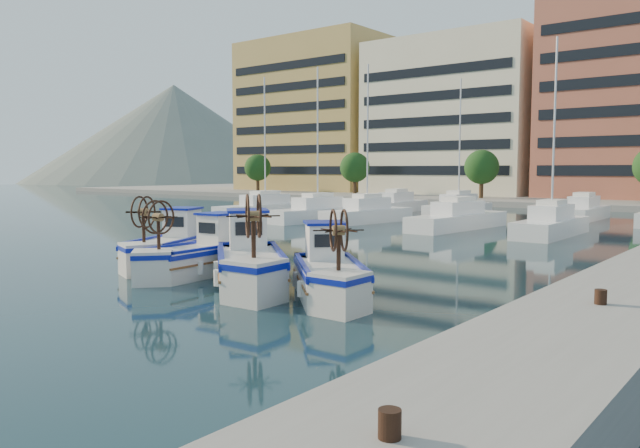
% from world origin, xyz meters
% --- Properties ---
extents(ground, '(300.00, 300.00, 0.00)m').
position_xyz_m(ground, '(0.00, 0.00, 0.00)').
color(ground, '#193441').
rests_on(ground, ground).
extents(hill_west, '(180.00, 180.00, 60.00)m').
position_xyz_m(hill_west, '(-140.00, 110.00, 0.00)').
color(hill_west, slate).
rests_on(hill_west, ground).
extents(yacht_marina, '(38.59, 22.30, 11.50)m').
position_xyz_m(yacht_marina, '(-3.64, 28.15, 0.53)').
color(yacht_marina, white).
rests_on(yacht_marina, ground).
extents(fishing_boat_a, '(3.55, 4.87, 2.93)m').
position_xyz_m(fishing_boat_a, '(-4.13, 0.76, 0.81)').
color(fishing_boat_a, silver).
rests_on(fishing_boat_a, ground).
extents(fishing_boat_b, '(2.23, 4.68, 2.87)m').
position_xyz_m(fishing_boat_b, '(-1.49, 0.03, 0.79)').
color(fishing_boat_b, silver).
rests_on(fishing_boat_b, ground).
extents(fishing_boat_c, '(5.02, 4.83, 3.20)m').
position_xyz_m(fishing_boat_c, '(1.71, -0.58, 0.88)').
color(fishing_boat_c, silver).
rests_on(fishing_boat_c, ground).
extents(fishing_boat_d, '(4.39, 4.38, 2.84)m').
position_xyz_m(fishing_boat_d, '(4.79, -0.28, 0.78)').
color(fishing_boat_d, silver).
rests_on(fishing_boat_d, ground).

